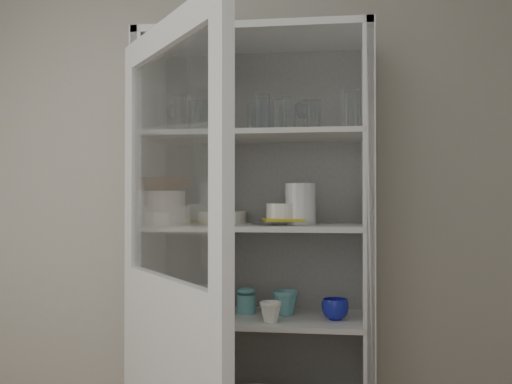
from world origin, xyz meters
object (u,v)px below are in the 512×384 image
Objects in this scene: goblet_3 at (304,115)px; glass_platter at (283,223)px; pantry_cabinet at (258,295)px; grey_bowl_stack at (301,204)px; mug_teal at (286,303)px; measuring_cups at (198,312)px; cupboard_door at (169,344)px; white_ramekin at (283,211)px; goblet_1 at (207,118)px; white_canister at (211,297)px; terracotta_bowl at (162,185)px; plate_stack_front at (162,215)px; plate_stack_back at (222,217)px; teal_jar at (246,302)px; mug_white at (271,312)px; yellow_trivet at (283,220)px; cream_bowl at (162,198)px; goblet_2 at (304,119)px; goblet_0 at (175,120)px; mug_blue at (335,309)px.

goblet_3 is 0.64× the size of glass_platter.
pantry_cabinet is 11.55× the size of goblet_3.
mug_teal is (-0.07, 0.03, -0.44)m from grey_bowl_stack.
measuring_cups is (-0.25, -0.13, -0.06)m from pantry_cabinet.
pantry_cabinet is 7.40× the size of glass_platter.
cupboard_door reaches higher than white_ramekin.
pantry_cabinet reaches higher than cupboard_door.
glass_platter reaches higher than measuring_cups.
goblet_1 is 1.27× the size of white_canister.
plate_stack_front is at bearing 0.00° from terracotta_bowl.
goblet_1 is at bearing -151.63° from plate_stack_back.
measuring_cups is (-0.37, -0.09, -0.03)m from mug_teal.
glass_platter is at bearing -11.60° from teal_jar.
plate_stack_front is at bearing -141.47° from goblet_1.
teal_jar is at bearing -2.85° from white_canister.
mug_white is at bearing -125.59° from mug_teal.
goblet_1 is 1.84× the size of mug_white.
yellow_trivet is 1.12× the size of white_ramekin.
mug_teal is 0.86× the size of white_canister.
plate_stack_front is at bearing -165.43° from teal_jar.
teal_jar is at bearing 26.84° from measuring_cups.
cream_bowl is 0.52m from measuring_cups.
pantry_cabinet is at bearing 17.29° from terracotta_bowl.
yellow_trivet is 0.04m from white_ramekin.
glass_platter is at bearing -12.23° from goblet_1.
cupboard_door reaches higher than goblet_3.
plate_stack_back is 0.30m from cream_bowl.
plate_stack_back is at bearing 36.03° from cream_bowl.
white_canister is at bearing 177.15° from teal_jar.
terracotta_bowl is (-0.62, -0.17, -0.30)m from goblet_2.
goblet_0 is at bearing 87.83° from cream_bowl.
goblet_1 is (-0.01, 0.65, 0.87)m from cupboard_door.
goblet_2 is at bearing 4.22° from goblet_1.
pantry_cabinet reaches higher than measuring_cups.
terracotta_bowl is (-0.01, -0.18, -0.31)m from goblet_0.
goblet_0 is at bearing 87.83° from terracotta_bowl.
mug_blue is at bearing 1.00° from cream_bowl.
teal_jar is 0.22m from measuring_cups.
mug_teal is 1.13× the size of teal_jar.
glass_platter is 2.52× the size of mug_blue.
grey_bowl_stack reaches higher than white_canister.
white_ramekin is at bearing -12.94° from goblet_0.
goblet_2 is (0.43, 0.69, 0.87)m from cupboard_door.
goblet_2 reaches higher than yellow_trivet.
goblet_3 is (0.21, 0.02, 0.81)m from pantry_cabinet.
cupboard_door is at bearing -121.11° from glass_platter.
mug_blue is (0.22, -0.05, -0.36)m from glass_platter.
mug_blue is at bearing -18.28° from pantry_cabinet.
plate_stack_front reaches higher than mug_teal.
terracotta_bowl reaches higher than mug_white.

